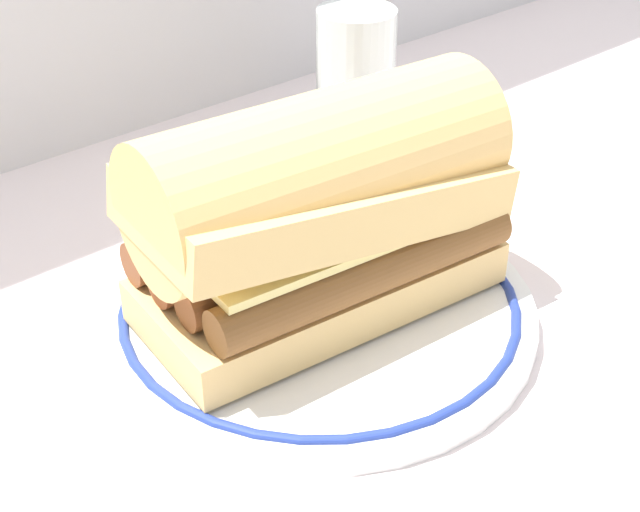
{
  "coord_description": "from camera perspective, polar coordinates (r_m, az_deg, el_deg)",
  "views": [
    {
      "loc": [
        -0.29,
        -0.33,
        0.34
      ],
      "look_at": [
        0.0,
        0.01,
        0.04
      ],
      "focal_mm": 52.8,
      "sensor_mm": 36.0,
      "label": 1
    }
  ],
  "objects": [
    {
      "name": "sausage_sandwich",
      "position": [
        0.52,
        0.0,
        3.02
      ],
      "size": [
        0.22,
        0.12,
        0.13
      ],
      "rotation": [
        0.0,
        0.0,
        -0.1
      ],
      "color": "#E1B86F",
      "rests_on": "plate"
    },
    {
      "name": "ground_plane",
      "position": [
        0.56,
        0.45,
        -4.19
      ],
      "size": [
        1.5,
        1.5,
        0.0
      ],
      "primitive_type": "plane",
      "color": "silver"
    },
    {
      "name": "drinking_glass",
      "position": [
        0.73,
        2.14,
        9.93
      ],
      "size": [
        0.06,
        0.06,
        0.11
      ],
      "color": "silver",
      "rests_on": "ground_plane"
    },
    {
      "name": "plate",
      "position": [
        0.56,
        0.0,
        -3.21
      ],
      "size": [
        0.25,
        0.25,
        0.01
      ],
      "color": "white",
      "rests_on": "ground_plane"
    }
  ]
}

